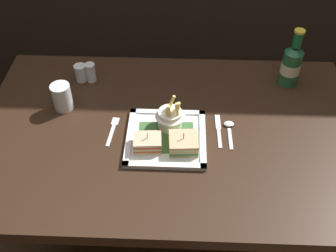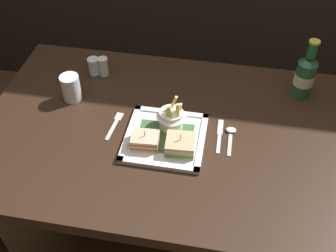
% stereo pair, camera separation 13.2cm
% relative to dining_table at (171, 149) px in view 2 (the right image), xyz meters
% --- Properties ---
extents(ground_plane, '(6.00, 6.00, 0.00)m').
position_rel_dining_table_xyz_m(ground_plane, '(0.00, 0.00, -0.67)').
color(ground_plane, '#47301E').
extents(dining_table, '(1.31, 0.83, 0.76)m').
position_rel_dining_table_xyz_m(dining_table, '(0.00, 0.00, 0.00)').
color(dining_table, black).
rests_on(dining_table, ground_plane).
extents(square_plate, '(0.26, 0.26, 0.02)m').
position_rel_dining_table_xyz_m(square_plate, '(-0.01, -0.05, 0.10)').
color(square_plate, white).
rests_on(square_plate, dining_table).
extents(sandwich_half_left, '(0.09, 0.08, 0.06)m').
position_rel_dining_table_xyz_m(sandwich_half_left, '(-0.07, -0.09, 0.13)').
color(sandwich_half_left, '#E4BD7B').
rests_on(sandwich_half_left, square_plate).
extents(sandwich_half_right, '(0.10, 0.09, 0.07)m').
position_rel_dining_table_xyz_m(sandwich_half_right, '(0.05, -0.09, 0.13)').
color(sandwich_half_right, tan).
rests_on(sandwich_half_right, square_plate).
extents(fries_cup, '(0.10, 0.10, 0.12)m').
position_rel_dining_table_xyz_m(fries_cup, '(0.00, 0.01, 0.15)').
color(fries_cup, white).
rests_on(fries_cup, square_plate).
extents(beer_bottle, '(0.07, 0.07, 0.23)m').
position_rel_dining_table_xyz_m(beer_bottle, '(0.44, 0.27, 0.18)').
color(beer_bottle, '#225A35').
rests_on(beer_bottle, dining_table).
extents(water_glass, '(0.07, 0.07, 0.10)m').
position_rel_dining_table_xyz_m(water_glass, '(-0.38, 0.10, 0.14)').
color(water_glass, silver).
rests_on(water_glass, dining_table).
extents(fork, '(0.03, 0.14, 0.00)m').
position_rel_dining_table_xyz_m(fork, '(-0.19, -0.01, 0.10)').
color(fork, silver).
rests_on(fork, dining_table).
extents(knife, '(0.02, 0.16, 0.00)m').
position_rel_dining_table_xyz_m(knife, '(0.17, 0.01, 0.10)').
color(knife, silver).
rests_on(knife, dining_table).
extents(spoon, '(0.03, 0.13, 0.01)m').
position_rel_dining_table_xyz_m(spoon, '(0.20, 0.01, 0.10)').
color(spoon, silver).
rests_on(spoon, dining_table).
extents(salt_shaker, '(0.05, 0.05, 0.07)m').
position_rel_dining_table_xyz_m(salt_shaker, '(-0.35, 0.26, 0.12)').
color(salt_shaker, silver).
rests_on(salt_shaker, dining_table).
extents(pepper_shaker, '(0.04, 0.04, 0.07)m').
position_rel_dining_table_xyz_m(pepper_shaker, '(-0.31, 0.26, 0.13)').
color(pepper_shaker, silver).
rests_on(pepper_shaker, dining_table).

